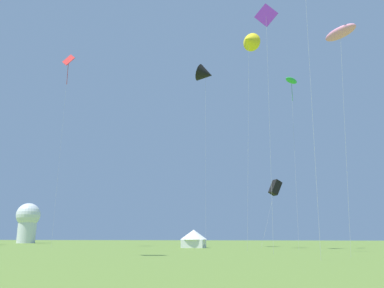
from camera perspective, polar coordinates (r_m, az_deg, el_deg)
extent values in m
cylinder|color=#B2B2B7|center=(34.24, 16.81, 12.23)|extent=(0.76, 2.16, 32.33)
cube|color=black|center=(62.16, 12.12, -6.27)|extent=(2.32, 2.07, 2.54)
cylinder|color=#B2B2B7|center=(61.05, 11.15, -10.50)|extent=(2.51, 1.48, 9.15)
cube|color=red|center=(77.21, -17.67, 11.68)|extent=(2.96, 1.31, 2.80)
cylinder|color=maroon|center=(76.09, -17.82, 9.76)|extent=(0.09, 0.09, 4.10)
cylinder|color=#B2B2B7|center=(70.74, -18.75, -0.37)|extent=(0.92, 2.20, 33.67)
ellipsoid|color=pink|center=(41.46, 20.95, 15.03)|extent=(3.37, 3.39, 1.27)
cylinder|color=#B2B2B7|center=(37.46, 21.59, 1.01)|extent=(1.01, 0.52, 20.82)
cone|color=black|center=(68.75, 1.99, 10.24)|extent=(3.59, 3.19, 3.65)
cylinder|color=#B2B2B7|center=(63.49, 2.01, -1.66)|extent=(0.10, 1.61, 29.31)
ellipsoid|color=green|center=(61.22, 14.38, 9.02)|extent=(2.44, 2.86, 0.89)
cylinder|color=#207C31|center=(60.54, 14.49, 7.36)|extent=(0.06, 0.06, 2.74)
cylinder|color=#B2B2B7|center=(56.55, 14.87, -2.15)|extent=(0.58, 2.40, 24.65)
cone|color=yellow|center=(58.21, 8.34, 14.80)|extent=(3.42, 3.47, 3.06)
cylinder|color=#B2B2B7|center=(52.25, 8.25, 0.95)|extent=(1.08, 1.48, 29.10)
cube|color=purple|center=(48.74, 10.83, 18.09)|extent=(2.81, 0.68, 2.78)
cylinder|color=#B2B2B7|center=(42.43, 11.31, 2.99)|extent=(0.45, 1.81, 26.98)
cube|color=white|center=(62.47, 0.25, -14.42)|extent=(3.38, 3.38, 1.27)
cone|color=white|center=(62.46, 0.25, -13.16)|extent=(4.23, 4.23, 1.48)
cylinder|color=white|center=(117.83, -23.12, -11.79)|extent=(4.80, 4.80, 6.00)
sphere|color=white|center=(117.97, -22.91, -9.57)|extent=(6.40, 6.40, 6.40)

